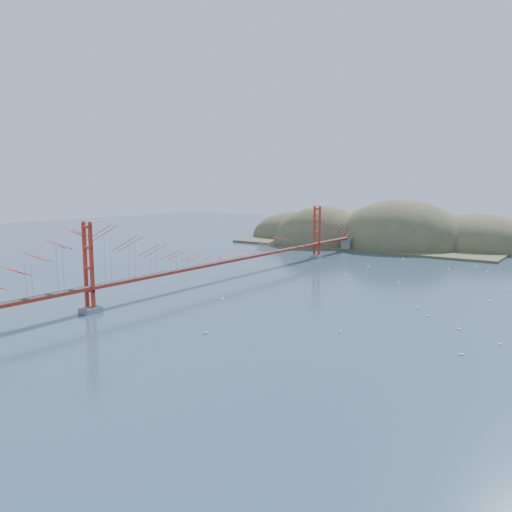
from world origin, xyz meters
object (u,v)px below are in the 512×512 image
Objects in this scene: bridge at (235,238)px; sailboat_2 at (428,315)px; sailboat_1 at (344,274)px; sailboat_0 at (222,298)px.

sailboat_2 is (35.82, -6.77, -6.87)m from bridge.
bridge is 130.64× the size of sailboat_1.
sailboat_1 is (14.75, 13.28, -6.85)m from bridge.
sailboat_2 is (26.85, 7.75, -0.02)m from sailboat_0.
sailboat_1 is at bearing 42.00° from bridge.
bridge is 37.09m from sailboat_2.
sailboat_0 is 1.32× the size of sailboat_2.
sailboat_0 is 28.38m from sailboat_1.
sailboat_2 is at bearing 16.09° from sailboat_0.
bridge reaches higher than sailboat_2.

